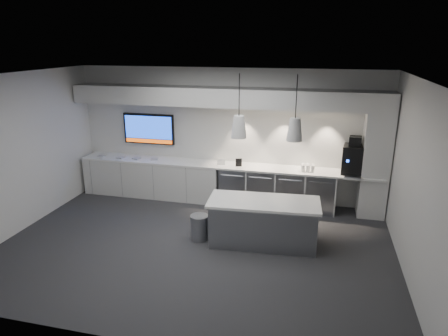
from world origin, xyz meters
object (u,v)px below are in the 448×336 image
(bin, at_px, (200,227))
(wall_tv, at_px, (149,129))
(island, at_px, (263,222))
(coffee_machine, at_px, (354,158))

(bin, bearing_deg, wall_tv, 131.14)
(wall_tv, relative_size, bin, 2.62)
(island, relative_size, coffee_machine, 2.57)
(wall_tv, xyz_separation_m, island, (3.07, -2.06, -1.14))
(island, xyz_separation_m, bin, (-1.17, -0.12, -0.18))
(wall_tv, relative_size, island, 0.62)
(bin, relative_size, coffee_machine, 0.61)
(bin, bearing_deg, island, 5.67)
(wall_tv, xyz_separation_m, bin, (1.90, -2.17, -1.32))
(wall_tv, bearing_deg, island, -33.83)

